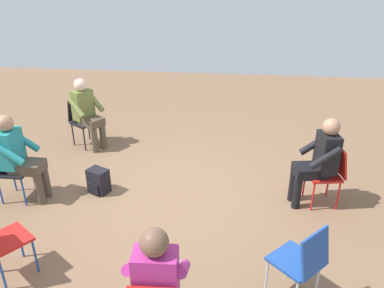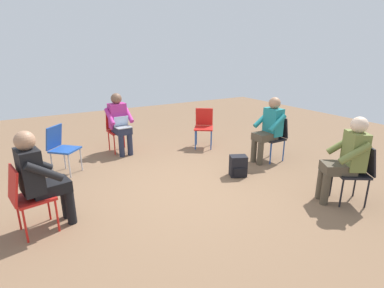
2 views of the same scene
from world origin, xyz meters
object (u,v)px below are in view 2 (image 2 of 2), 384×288
(person_in_black, at_px, (40,175))
(chair_southwest, at_px, (61,146))
(chair_north, at_px, (275,135))
(chair_south, at_px, (27,195))
(chair_west, at_px, (117,128))
(chair_northwest, at_px, (204,125))
(person_with_laptop, at_px, (119,120))
(person_in_teal, at_px, (269,126))
(backpack_near_laptop_user, at_px, (238,167))
(chair_northeast, at_px, (357,169))
(person_in_olive, at_px, (347,156))

(person_in_black, bearing_deg, chair_southwest, 155.59)
(chair_north, bearing_deg, chair_south, 95.32)
(chair_southwest, relative_size, chair_west, 1.00)
(chair_northwest, bearing_deg, chair_west, 13.72)
(person_with_laptop, xyz_separation_m, person_in_teal, (1.94, 2.28, 0.00))
(backpack_near_laptop_user, bearing_deg, chair_northeast, 27.67)
(chair_west, xyz_separation_m, chair_northeast, (3.96, 2.16, 0.00))
(chair_north, bearing_deg, chair_west, 49.64)
(person_in_teal, bearing_deg, backpack_near_laptop_user, 106.98)
(chair_northwest, relative_size, backpack_near_laptop_user, 2.36)
(chair_south, height_order, backpack_near_laptop_user, chair_south)
(chair_southwest, bearing_deg, person_in_teal, 112.84)
(chair_west, distance_m, chair_northeast, 4.51)
(chair_southwest, bearing_deg, chair_west, 165.48)
(backpack_near_laptop_user, bearing_deg, chair_south, -88.35)
(chair_west, bearing_deg, chair_northeast, 115.49)
(chair_west, xyz_separation_m, chair_south, (2.49, -1.82, 0.00))
(person_in_olive, xyz_separation_m, backpack_near_laptop_user, (-1.47, -0.68, -0.54))
(chair_northeast, distance_m, person_in_black, 4.11)
(chair_northwest, bearing_deg, person_in_olive, 130.72)
(person_in_teal, xyz_separation_m, backpack_near_laptop_user, (0.28, -0.95, -0.54))
(backpack_near_laptop_user, bearing_deg, person_with_laptop, -149.08)
(chair_west, xyz_separation_m, person_in_olive, (3.87, 2.02, 0.20))
(chair_northwest, distance_m, backpack_near_laptop_user, 1.78)
(chair_northwest, bearing_deg, chair_north, 152.60)
(chair_southwest, height_order, chair_west, same)
(chair_northeast, height_order, backpack_near_laptop_user, chair_northeast)
(chair_northwest, bearing_deg, backpack_near_laptop_user, 112.56)
(person_in_olive, height_order, person_in_teal, same)
(chair_south, xyz_separation_m, person_in_olive, (1.38, 3.85, 0.20))
(chair_south, bearing_deg, backpack_near_laptop_user, 81.68)
(chair_northwest, bearing_deg, person_in_teal, 147.01)
(person_in_olive, height_order, backpack_near_laptop_user, person_in_olive)
(chair_northwest, distance_m, person_in_teal, 1.53)
(chair_southwest, xyz_separation_m, backpack_near_laptop_user, (1.66, 2.56, -0.34))
(chair_southwest, xyz_separation_m, chair_north, (1.38, 3.67, 0.00))
(chair_west, bearing_deg, person_with_laptop, 90.00)
(person_in_black, bearing_deg, chair_south, -90.00)
(person_in_black, bearing_deg, chair_northwest, 107.47)
(chair_west, xyz_separation_m, person_in_black, (2.46, -1.66, 0.20))
(chair_northwest, relative_size, person_with_laptop, 0.69)
(chair_northeast, xyz_separation_m, backpack_near_laptop_user, (-1.56, -0.82, -0.34))
(chair_southwest, distance_m, person_with_laptop, 1.36)
(chair_northeast, xyz_separation_m, chair_northwest, (-3.26, -0.43, 0.00))
(chair_west, distance_m, chair_south, 3.09)
(person_in_teal, bearing_deg, person_in_olive, 171.54)
(person_with_laptop, relative_size, person_in_teal, 1.00)
(chair_south, bearing_deg, person_with_laptop, 131.73)
(chair_northwest, bearing_deg, person_in_black, 63.02)
(person_in_black, xyz_separation_m, person_in_teal, (-0.35, 3.95, 0.00))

